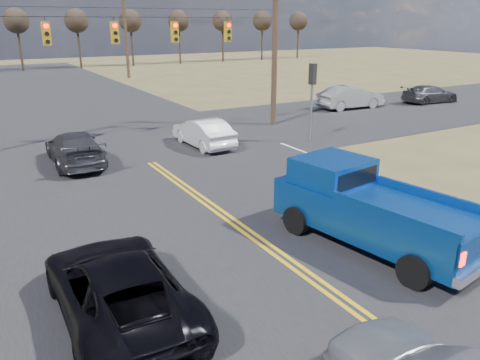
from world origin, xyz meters
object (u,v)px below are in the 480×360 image
dgrey_car_queue (75,148)px  cross_car_east_far (430,94)px  white_car_queue (203,132)px  pickup_truck (369,209)px  black_suv (118,287)px  cross_car_east_near (351,97)px

dgrey_car_queue → cross_car_east_far: 26.58m
white_car_queue → dgrey_car_queue: bearing=-1.7°
pickup_truck → cross_car_east_far: 25.89m
pickup_truck → cross_car_east_far: (21.11, 14.99, -0.39)m
white_car_queue → cross_car_east_far: bearing=-172.9°
black_suv → cross_car_east_near: size_ratio=1.06×
dgrey_car_queue → cross_car_east_near: (19.51, 4.29, 0.09)m
black_suv → pickup_truck: bearing=-179.6°
white_car_queue → cross_car_east_far: size_ratio=0.92×
white_car_queue → cross_car_east_near: size_ratio=0.87×
cross_car_east_near → dgrey_car_queue: bearing=106.1°
cross_car_east_near → cross_car_east_far: bearing=-95.6°
cross_car_east_near → cross_car_east_far: size_ratio=1.06×
white_car_queue → cross_car_east_near: (13.45, 4.29, 0.10)m
pickup_truck → cross_car_east_near: (14.23, 16.12, -0.26)m
black_suv → dgrey_car_queue: size_ratio=1.05×
black_suv → cross_car_east_far: 31.67m
pickup_truck → white_car_queue: (0.78, 11.82, -0.36)m
white_car_queue → cross_car_east_near: bearing=-164.0°
white_car_queue → dgrey_car_queue: size_ratio=0.87×
dgrey_car_queue → cross_car_east_near: size_ratio=1.01×
white_car_queue → cross_car_east_far: white_car_queue is taller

